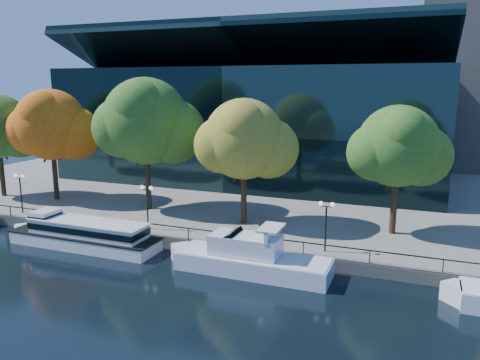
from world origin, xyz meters
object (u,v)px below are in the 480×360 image
at_px(cruiser_near, 246,257).
at_px(tree_2, 147,123).
at_px(tour_boat, 81,233).
at_px(lamp_1, 147,197).
at_px(lamp_0, 20,184).
at_px(tree_3, 245,141).
at_px(tree_4, 399,148).
at_px(tree_1, 52,126).
at_px(lamp_2, 326,215).

height_order(cruiser_near, tree_2, tree_2).
height_order(tour_boat, lamp_1, lamp_1).
distance_m(tree_2, lamp_0, 14.28).
relative_size(tree_3, tree_4, 1.04).
xyz_separation_m(tour_boat, lamp_1, (4.50, 3.76, 2.75)).
bearing_deg(cruiser_near, tree_1, 159.94).
bearing_deg(tour_boat, lamp_1, 39.88).
relative_size(cruiser_near, tree_2, 0.95).
bearing_deg(lamp_0, cruiser_near, -8.49).
distance_m(tree_3, tree_4, 13.49).
distance_m(tree_1, lamp_2, 32.91).
distance_m(cruiser_near, tree_1, 29.60).
height_order(tree_2, tree_3, tree_2).
bearing_deg(tree_3, lamp_2, -29.36).
bearing_deg(tree_1, lamp_2, -10.45).
height_order(tree_3, lamp_0, tree_3).
distance_m(tree_1, lamp_1, 17.62).
xyz_separation_m(tour_boat, cruiser_near, (15.51, -0.11, -0.06)).
xyz_separation_m(tree_4, lamp_1, (-21.02, -6.67, -4.63)).
height_order(tree_3, tree_4, tree_3).
relative_size(tree_1, lamp_0, 3.10).
bearing_deg(tour_boat, cruiser_near, -0.41).
xyz_separation_m(tree_3, lamp_1, (-7.66, -4.81, -4.88)).
height_order(lamp_0, lamp_2, same).
height_order(cruiser_near, tree_1, tree_1).
relative_size(tree_4, lamp_1, 2.80).
distance_m(tour_boat, tree_4, 28.54).
xyz_separation_m(lamp_0, lamp_1, (14.95, 0.00, 0.00)).
bearing_deg(tree_3, tree_4, 7.91).
distance_m(tour_boat, tree_1, 16.87).
relative_size(cruiser_near, tree_3, 1.11).
bearing_deg(tree_3, tree_1, 177.37).
xyz_separation_m(tree_1, tree_2, (12.14, 0.24, 0.70)).
bearing_deg(tree_1, lamp_0, -82.55).
bearing_deg(tour_boat, tree_2, 84.62).
bearing_deg(cruiser_near, tree_4, 46.49).
bearing_deg(lamp_1, cruiser_near, -19.39).
bearing_deg(tour_boat, lamp_2, 10.30).
xyz_separation_m(lamp_0, lamp_2, (31.16, 0.00, 0.00)).
bearing_deg(tree_1, tree_3, -2.63).
xyz_separation_m(tree_3, lamp_0, (-22.60, -4.81, -4.88)).
bearing_deg(tour_boat, tree_3, 35.19).
relative_size(cruiser_near, lamp_0, 3.22).
distance_m(cruiser_near, lamp_1, 12.01).
bearing_deg(tree_3, lamp_1, -147.85).
distance_m(tree_1, lamp_0, 8.00).
bearing_deg(lamp_0, lamp_2, 0.00).
bearing_deg(lamp_0, tour_boat, -19.82).
distance_m(tour_boat, lamp_2, 21.23).
bearing_deg(tree_2, lamp_0, -151.68).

